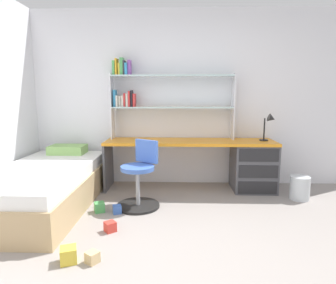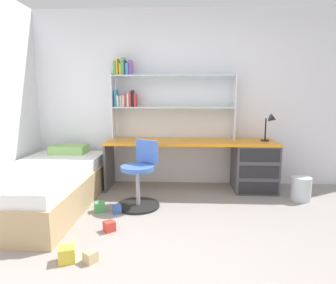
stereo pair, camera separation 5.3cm
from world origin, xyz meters
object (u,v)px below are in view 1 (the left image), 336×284
(bed_platform, at_px, (45,186))
(toy_block_yellow_1, at_px, (68,255))
(toy_block_green_3, at_px, (99,207))
(desk, at_px, (235,162))
(swivel_chair, at_px, (139,181))
(waste_bin, at_px, (300,188))
(bookshelf_hutch, at_px, (154,92))
(toy_block_blue_2, at_px, (117,209))
(desk_lamp, at_px, (270,123))
(toy_block_natural_4, at_px, (92,257))
(toy_block_red_0, at_px, (110,227))

(bed_platform, distance_m, toy_block_yellow_1, 1.39)
(toy_block_green_3, bearing_deg, desk, 27.20)
(swivel_chair, relative_size, waste_bin, 2.64)
(bookshelf_hutch, relative_size, toy_block_blue_2, 18.86)
(swivel_chair, xyz_separation_m, bed_platform, (-1.14, -0.04, -0.07))
(desk_lamp, relative_size, swivel_chair, 0.48)
(toy_block_natural_4, bearing_deg, toy_block_green_3, 102.06)
(bed_platform, height_order, toy_block_green_3, bed_platform)
(bed_platform, distance_m, toy_block_natural_4, 1.51)
(bookshelf_hutch, xyz_separation_m, bed_platform, (-1.25, -0.90, -1.13))
(bed_platform, distance_m, toy_block_blue_2, 0.95)
(desk, distance_m, bed_platform, 2.53)
(toy_block_red_0, distance_m, toy_block_natural_4, 0.55)
(toy_block_green_3, bearing_deg, desk_lamp, 21.92)
(bed_platform, height_order, toy_block_yellow_1, bed_platform)
(bed_platform, xyz_separation_m, toy_block_red_0, (0.93, -0.63, -0.20))
(toy_block_blue_2, distance_m, toy_block_natural_4, 0.99)
(desk_lamp, xyz_separation_m, toy_block_yellow_1, (-2.15, -1.90, -0.90))
(toy_block_red_0, xyz_separation_m, toy_block_green_3, (-0.24, 0.48, 0.01))
(waste_bin, xyz_separation_m, toy_block_yellow_1, (-2.46, -1.53, -0.09))
(desk_lamp, relative_size, bed_platform, 0.18)
(swivel_chair, bearing_deg, toy_block_red_0, -106.94)
(desk, bearing_deg, toy_block_green_3, -152.80)
(toy_block_green_3, bearing_deg, toy_block_blue_2, -9.47)
(bookshelf_hutch, xyz_separation_m, swivel_chair, (-0.11, -0.86, -1.06))
(bed_platform, height_order, toy_block_red_0, bed_platform)
(desk_lamp, height_order, toy_block_blue_2, desk_lamp)
(toy_block_yellow_1, xyz_separation_m, toy_block_blue_2, (0.19, 0.99, -0.02))
(toy_block_red_0, bearing_deg, toy_block_natural_4, -91.84)
(bed_platform, distance_m, toy_block_red_0, 1.14)
(toy_block_yellow_1, bearing_deg, toy_block_blue_2, 79.30)
(bed_platform, xyz_separation_m, waste_bin, (3.18, 0.35, -0.10))
(swivel_chair, height_order, toy_block_natural_4, swivel_chair)
(desk_lamp, xyz_separation_m, swivel_chair, (-1.73, -0.68, -0.64))
(toy_block_yellow_1, relative_size, toy_block_blue_2, 1.36)
(desk_lamp, xyz_separation_m, toy_block_natural_4, (-1.95, -1.90, -0.91))
(desk, relative_size, bed_platform, 1.15)
(desk_lamp, xyz_separation_m, toy_block_green_3, (-2.17, -0.87, -0.90))
(swivel_chair, relative_size, toy_block_yellow_1, 6.28)
(toy_block_red_0, distance_m, toy_block_yellow_1, 0.59)
(bed_platform, bearing_deg, toy_block_red_0, -34.17)
(desk_lamp, relative_size, toy_block_green_3, 3.42)
(desk, distance_m, toy_block_natural_4, 2.46)
(swivel_chair, distance_m, toy_block_yellow_1, 1.32)
(desk, xyz_separation_m, desk_lamp, (0.45, -0.01, 0.56))
(swivel_chair, bearing_deg, desk_lamp, 21.49)
(swivel_chair, height_order, toy_block_blue_2, swivel_chair)
(toy_block_yellow_1, bearing_deg, desk, 48.45)
(toy_block_blue_2, bearing_deg, swivel_chair, 44.87)
(waste_bin, relative_size, toy_block_natural_4, 3.28)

